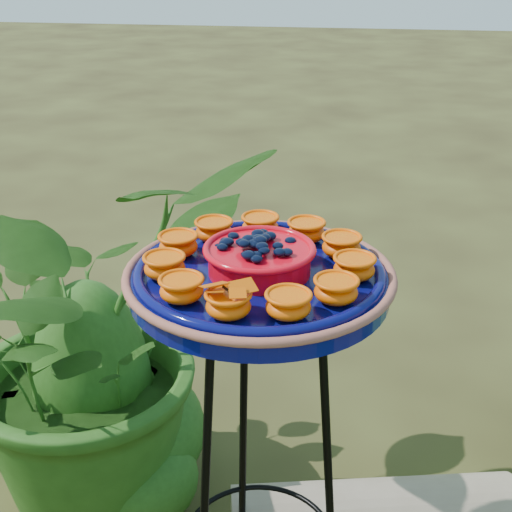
{
  "coord_description": "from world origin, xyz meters",
  "views": [
    {
      "loc": [
        -0.0,
        -0.89,
        1.32
      ],
      "look_at": [
        -0.15,
        0.11,
        0.85
      ],
      "focal_mm": 50.0,
      "sensor_mm": 36.0,
      "label": 1
    }
  ],
  "objects": [
    {
      "name": "feeder_dish",
      "position": [
        -0.14,
        0.09,
        0.83
      ],
      "size": [
        0.52,
        0.52,
        0.1
      ],
      "rotation": [
        0.0,
        0.0,
        0.38
      ],
      "color": "#06094E",
      "rests_on": "tripod_stand"
    },
    {
      "name": "shrub_back_left",
      "position": [
        -0.6,
        0.48,
        0.45
      ],
      "size": [
        1.03,
        1.06,
        0.9
      ],
      "primitive_type": "imported",
      "rotation": [
        0.0,
        0.0,
        0.97
      ],
      "color": "#234D14",
      "rests_on": "ground"
    },
    {
      "name": "tripod_stand",
      "position": [
        -0.14,
        0.09,
        0.48
      ],
      "size": [
        0.38,
        0.38,
        0.8
      ],
      "rotation": [
        0.0,
        0.0,
        0.38
      ],
      "color": "black",
      "rests_on": "ground"
    }
  ]
}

